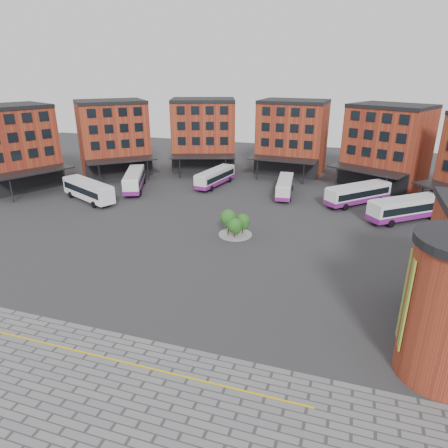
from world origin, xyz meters
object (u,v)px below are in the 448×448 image
(bus_a, at_px, (88,189))
(bus_d, at_px, (285,186))
(bus_b, at_px, (134,180))
(blue_car, at_px, (431,333))
(bus_f, at_px, (407,208))
(bus_e, at_px, (358,194))
(tree_island, at_px, (235,223))
(bus_c, at_px, (215,177))

(bus_a, distance_m, bus_d, 32.81)
(bus_b, height_order, bus_d, bus_b)
(blue_car, bearing_deg, bus_f, 8.81)
(bus_d, height_order, bus_e, bus_e)
(bus_b, relative_size, bus_f, 1.07)
(bus_b, height_order, bus_e, bus_b)
(tree_island, distance_m, bus_f, 25.34)
(bus_a, height_order, bus_f, bus_f)
(bus_a, bearing_deg, bus_b, 0.38)
(bus_a, relative_size, bus_d, 1.12)
(bus_e, height_order, blue_car, bus_e)
(bus_d, relative_size, bus_f, 0.95)
(bus_a, bearing_deg, bus_c, -22.86)
(bus_c, bearing_deg, tree_island, -54.15)
(tree_island, relative_size, bus_b, 0.37)
(tree_island, relative_size, bus_a, 0.37)
(bus_b, bearing_deg, bus_d, -13.27)
(bus_d, bearing_deg, bus_f, -25.89)
(bus_d, bearing_deg, bus_c, 165.17)
(tree_island, distance_m, bus_c, 24.12)
(bus_e, bearing_deg, bus_d, -141.52)
(bus_b, height_order, blue_car, bus_b)
(bus_f, relative_size, blue_car, 2.70)
(bus_d, bearing_deg, tree_island, -104.82)
(bus_a, relative_size, blue_car, 2.86)
(blue_car, bearing_deg, tree_island, 63.46)
(bus_d, distance_m, bus_e, 12.05)
(bus_c, bearing_deg, bus_e, 3.20)
(bus_a, xyz_separation_m, bus_e, (42.12, 11.69, -0.19))
(tree_island, height_order, bus_f, tree_island)
(tree_island, relative_size, bus_c, 0.39)
(tree_island, height_order, bus_a, tree_island)
(bus_a, distance_m, blue_car, 53.18)
(bus_a, distance_m, bus_c, 22.55)
(bus_b, relative_size, bus_d, 1.13)
(bus_e, bearing_deg, tree_island, -84.56)
(bus_d, bearing_deg, bus_a, -162.84)
(tree_island, bearing_deg, bus_c, 115.21)
(bus_b, bearing_deg, tree_island, -56.36)
(bus_d, height_order, bus_f, bus_f)
(bus_a, height_order, bus_d, bus_a)
(tree_island, bearing_deg, bus_e, 50.96)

